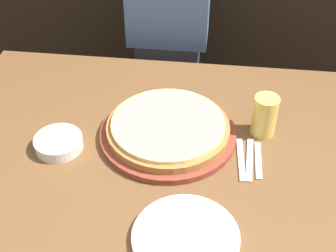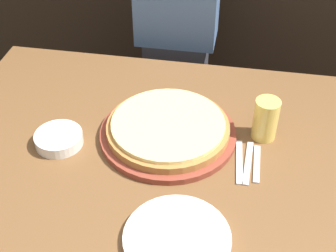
{
  "view_description": "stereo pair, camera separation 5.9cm",
  "coord_description": "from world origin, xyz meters",
  "views": [
    {
      "loc": [
        0.07,
        -1.0,
        1.68
      ],
      "look_at": [
        -0.06,
        0.08,
        0.77
      ],
      "focal_mm": 50.0,
      "sensor_mm": 36.0,
      "label": 1
    },
    {
      "loc": [
        0.13,
        -0.99,
        1.68
      ],
      "look_at": [
        -0.06,
        0.08,
        0.77
      ],
      "focal_mm": 50.0,
      "sensor_mm": 36.0,
      "label": 2
    }
  ],
  "objects": [
    {
      "name": "side_bowl",
      "position": [
        -0.38,
        -0.01,
        0.74
      ],
      "size": [
        0.14,
        0.14,
        0.04
      ],
      "color": "silver",
      "rests_on": "dining_table"
    },
    {
      "name": "dining_table",
      "position": [
        0.0,
        0.0,
        0.36
      ],
      "size": [
        1.53,
        1.01,
        0.73
      ],
      "color": "brown",
      "rests_on": "ground_plane"
    },
    {
      "name": "spoon",
      "position": [
        0.21,
        0.0,
        0.73
      ],
      "size": [
        0.02,
        0.15,
        0.0
      ],
      "color": "silver",
      "rests_on": "dining_table"
    },
    {
      "name": "dinner_knife",
      "position": [
        0.18,
        0.0,
        0.73
      ],
      "size": [
        0.02,
        0.18,
        0.0
      ],
      "color": "silver",
      "rests_on": "dining_table"
    },
    {
      "name": "pizza_on_board",
      "position": [
        -0.06,
        0.08,
        0.75
      ],
      "size": [
        0.42,
        0.42,
        0.06
      ],
      "color": "brown",
      "rests_on": "dining_table"
    },
    {
      "name": "dinner_plate",
      "position": [
        0.03,
        -0.3,
        0.74
      ],
      "size": [
        0.27,
        0.27,
        0.02
      ],
      "color": "silver",
      "rests_on": "dining_table"
    },
    {
      "name": "fork",
      "position": [
        0.16,
        0.0,
        0.73
      ],
      "size": [
        0.03,
        0.18,
        0.0
      ],
      "color": "silver",
      "rests_on": "dining_table"
    },
    {
      "name": "beer_glass",
      "position": [
        0.22,
        0.13,
        0.8
      ],
      "size": [
        0.08,
        0.08,
        0.13
      ],
      "color": "#E5C65B",
      "rests_on": "dining_table"
    },
    {
      "name": "diner_person",
      "position": [
        -0.14,
        0.72,
        0.65
      ],
      "size": [
        0.32,
        0.2,
        1.31
      ],
      "color": "#33333D",
      "rests_on": "ground_plane"
    }
  ]
}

